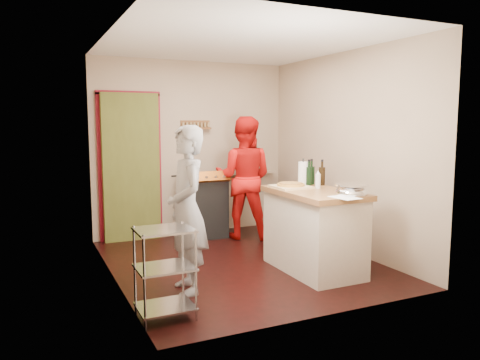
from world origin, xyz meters
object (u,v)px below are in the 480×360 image
island (314,229)px  person_red (244,178)px  wire_shelving (165,269)px  person_stripe (187,210)px  stove (203,207)px

island → person_red: 1.80m
wire_shelving → person_stripe: size_ratio=0.48×
island → wire_shelving: bearing=-163.6°
person_stripe → person_red: bearing=145.0°
stove → person_red: 0.75m
wire_shelving → person_red: 2.99m
stove → wire_shelving: size_ratio=1.26×
stove → person_red: bearing=-31.0°
person_red → wire_shelving: bearing=85.2°
person_stripe → stove: bearing=160.2°
stove → person_stripe: size_ratio=0.60×
wire_shelving → island: size_ratio=0.59×
person_red → person_stripe: bearing=84.3°
person_stripe → person_red: size_ratio=0.94×
stove → wire_shelving: stove is taller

